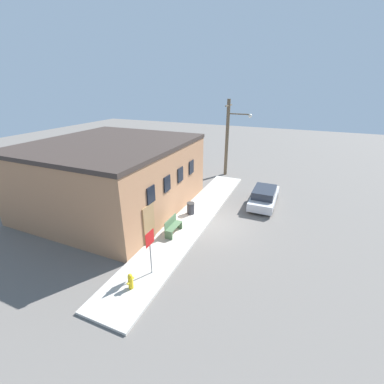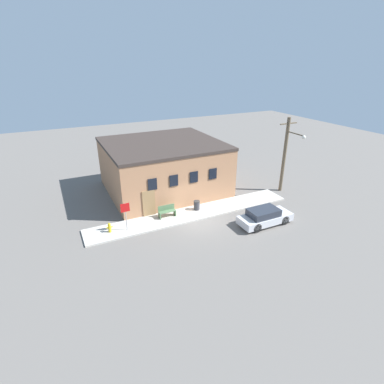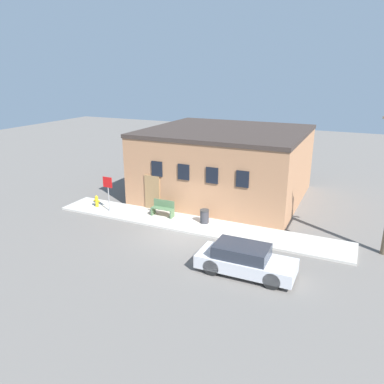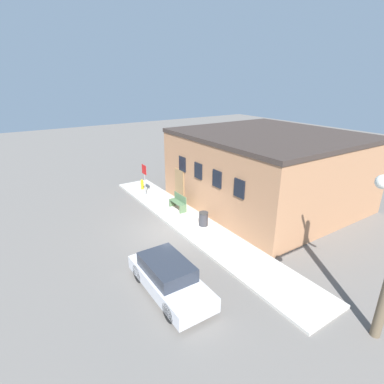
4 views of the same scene
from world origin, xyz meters
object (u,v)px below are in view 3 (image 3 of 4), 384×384
at_px(bench, 163,209).
at_px(trash_bin, 205,216).
at_px(parked_car, 245,260).
at_px(fire_hydrant, 97,201).
at_px(stop_sign, 108,188).

xyz_separation_m(bench, trash_bin, (2.57, 0.04, -0.06)).
bearing_deg(parked_car, fire_hydrant, 160.78).
height_order(stop_sign, parked_car, stop_sign).
distance_m(fire_hydrant, stop_sign, 1.62).
height_order(stop_sign, trash_bin, stop_sign).
bearing_deg(bench, stop_sign, -168.86).
distance_m(fire_hydrant, trash_bin, 7.02).
relative_size(fire_hydrant, bench, 0.54).
xyz_separation_m(stop_sign, trash_bin, (5.86, 0.69, -1.08)).
bearing_deg(trash_bin, stop_sign, -173.32).
bearing_deg(parked_car, bench, 146.54).
bearing_deg(fire_hydrant, stop_sign, -14.19).
bearing_deg(bench, fire_hydrant, -175.40).
relative_size(fire_hydrant, parked_car, 0.18).
xyz_separation_m(fire_hydrant, bench, (4.44, 0.36, 0.08)).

